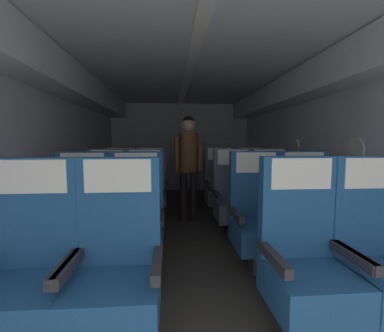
{
  "coord_description": "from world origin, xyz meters",
  "views": [
    {
      "loc": [
        -0.26,
        0.06,
        1.24
      ],
      "look_at": [
        0.08,
        4.23,
        0.85
      ],
      "focal_mm": 24.95,
      "sensor_mm": 36.0,
      "label": 1
    }
  ],
  "objects_px": {
    "seat_b_left_window": "(81,224)",
    "seat_c_left_aisle": "(145,201)",
    "seat_a_right_window": "(306,263)",
    "seat_d_right_window": "(220,187)",
    "seat_c_right_window": "(234,199)",
    "seat_c_right_aisle": "(270,199)",
    "seat_a_left_window": "(28,275)",
    "seat_c_left_window": "(106,202)",
    "seat_a_left_aisle": "(117,272)",
    "seat_a_right_aisle": "(380,261)",
    "seat_b_right_window": "(258,220)",
    "flight_attendant": "(189,157)",
    "seat_b_right_aisle": "(307,219)",
    "seat_d_right_aisle": "(250,187)",
    "seat_d_left_window": "(120,189)",
    "seat_d_left_aisle": "(151,188)",
    "seat_b_left_aisle": "(136,223)"
  },
  "relations": [
    {
      "from": "seat_b_left_window",
      "to": "seat_c_left_aisle",
      "type": "bearing_deg",
      "value": 61.96
    },
    {
      "from": "seat_a_right_window",
      "to": "seat_d_right_window",
      "type": "relative_size",
      "value": 1.0
    },
    {
      "from": "seat_c_right_window",
      "to": "seat_c_right_aisle",
      "type": "bearing_deg",
      "value": -1.04
    },
    {
      "from": "seat_a_left_window",
      "to": "seat_c_left_window",
      "type": "height_order",
      "value": "same"
    },
    {
      "from": "seat_a_left_aisle",
      "to": "seat_c_left_aisle",
      "type": "relative_size",
      "value": 1.0
    },
    {
      "from": "seat_a_right_aisle",
      "to": "seat_b_right_window",
      "type": "height_order",
      "value": "same"
    },
    {
      "from": "flight_attendant",
      "to": "seat_a_right_aisle",
      "type": "bearing_deg",
      "value": -74.11
    },
    {
      "from": "seat_b_right_aisle",
      "to": "seat_c_right_window",
      "type": "distance_m",
      "value": 1.06
    },
    {
      "from": "seat_a_left_aisle",
      "to": "seat_d_right_aisle",
      "type": "xyz_separation_m",
      "value": [
        1.64,
        2.78,
        0.0
      ]
    },
    {
      "from": "seat_d_right_window",
      "to": "seat_a_left_window",
      "type": "bearing_deg",
      "value": -120.49
    },
    {
      "from": "seat_a_right_window",
      "to": "seat_c_left_window",
      "type": "xyz_separation_m",
      "value": [
        -1.65,
        1.85,
        0.0
      ]
    },
    {
      "from": "seat_d_left_window",
      "to": "seat_d_right_aisle",
      "type": "height_order",
      "value": "same"
    },
    {
      "from": "seat_c_right_aisle",
      "to": "seat_d_left_window",
      "type": "height_order",
      "value": "same"
    },
    {
      "from": "seat_d_left_window",
      "to": "flight_attendant",
      "type": "xyz_separation_m",
      "value": [
        1.09,
        -0.22,
        0.53
      ]
    },
    {
      "from": "seat_c_right_window",
      "to": "seat_d_right_aisle",
      "type": "xyz_separation_m",
      "value": [
        0.5,
        0.92,
        0.0
      ]
    },
    {
      "from": "seat_c_left_window",
      "to": "seat_b_right_aisle",
      "type": "bearing_deg",
      "value": -23.46
    },
    {
      "from": "seat_c_right_aisle",
      "to": "flight_attendant",
      "type": "height_order",
      "value": "flight_attendant"
    },
    {
      "from": "seat_b_right_window",
      "to": "seat_c_left_aisle",
      "type": "bearing_deg",
      "value": 141.72
    },
    {
      "from": "seat_a_right_window",
      "to": "seat_c_left_aisle",
      "type": "distance_m",
      "value": 2.19
    },
    {
      "from": "seat_b_right_window",
      "to": "seat_c_right_window",
      "type": "height_order",
      "value": "same"
    },
    {
      "from": "seat_a_right_aisle",
      "to": "seat_c_left_window",
      "type": "height_order",
      "value": "same"
    },
    {
      "from": "seat_c_left_aisle",
      "to": "seat_d_right_aisle",
      "type": "relative_size",
      "value": 1.0
    },
    {
      "from": "flight_attendant",
      "to": "seat_b_right_window",
      "type": "bearing_deg",
      "value": -77.14
    },
    {
      "from": "seat_a_left_window",
      "to": "seat_d_right_aisle",
      "type": "xyz_separation_m",
      "value": [
        2.14,
        2.78,
        0.0
      ]
    },
    {
      "from": "seat_a_left_window",
      "to": "seat_d_left_aisle",
      "type": "distance_m",
      "value": 2.85
    },
    {
      "from": "seat_b_left_window",
      "to": "seat_a_left_aisle",
      "type": "bearing_deg",
      "value": -61.87
    },
    {
      "from": "seat_d_left_aisle",
      "to": "seat_d_left_window",
      "type": "bearing_deg",
      "value": -178.24
    },
    {
      "from": "seat_a_left_aisle",
      "to": "seat_b_right_aisle",
      "type": "bearing_deg",
      "value": 29.48
    },
    {
      "from": "seat_a_left_window",
      "to": "seat_b_left_window",
      "type": "relative_size",
      "value": 1.0
    },
    {
      "from": "seat_c_right_window",
      "to": "seat_d_left_aisle",
      "type": "relative_size",
      "value": 1.0
    },
    {
      "from": "seat_b_left_aisle",
      "to": "seat_a_right_window",
      "type": "bearing_deg",
      "value": -38.3
    },
    {
      "from": "seat_b_left_window",
      "to": "flight_attendant",
      "type": "xyz_separation_m",
      "value": [
        1.1,
        1.63,
        0.53
      ]
    },
    {
      "from": "seat_c_left_window",
      "to": "seat_d_right_aisle",
      "type": "xyz_separation_m",
      "value": [
        2.13,
        0.92,
        0.0
      ]
    },
    {
      "from": "seat_c_left_window",
      "to": "seat_d_left_aisle",
      "type": "xyz_separation_m",
      "value": [
        0.49,
        0.95,
        0.0
      ]
    },
    {
      "from": "seat_c_left_window",
      "to": "seat_c_right_window",
      "type": "relative_size",
      "value": 1.0
    },
    {
      "from": "seat_d_left_window",
      "to": "seat_d_right_aisle",
      "type": "bearing_deg",
      "value": -0.34
    },
    {
      "from": "seat_b_right_window",
      "to": "seat_d_right_aisle",
      "type": "height_order",
      "value": "same"
    },
    {
      "from": "seat_b_left_aisle",
      "to": "seat_d_left_window",
      "type": "bearing_deg",
      "value": 104.7
    },
    {
      "from": "seat_a_left_window",
      "to": "seat_b_right_window",
      "type": "distance_m",
      "value": 1.9
    },
    {
      "from": "seat_b_left_aisle",
      "to": "seat_b_right_aisle",
      "type": "xyz_separation_m",
      "value": [
        1.66,
        0.01,
        0.0
      ]
    },
    {
      "from": "seat_b_right_window",
      "to": "seat_c_right_window",
      "type": "relative_size",
      "value": 1.0
    },
    {
      "from": "seat_c_left_window",
      "to": "seat_d_left_window",
      "type": "relative_size",
      "value": 1.0
    },
    {
      "from": "seat_c_right_window",
      "to": "seat_c_left_window",
      "type": "bearing_deg",
      "value": -179.99
    },
    {
      "from": "seat_b_right_aisle",
      "to": "seat_d_left_aisle",
      "type": "height_order",
      "value": "same"
    },
    {
      "from": "seat_a_left_window",
      "to": "seat_a_right_aisle",
      "type": "bearing_deg",
      "value": -0.07
    },
    {
      "from": "seat_a_right_window",
      "to": "flight_attendant",
      "type": "xyz_separation_m",
      "value": [
        -0.56,
        2.56,
        0.53
      ]
    },
    {
      "from": "seat_a_right_window",
      "to": "seat_c_left_aisle",
      "type": "xyz_separation_m",
      "value": [
        -1.17,
        1.86,
        0.0
      ]
    },
    {
      "from": "seat_d_right_aisle",
      "to": "seat_d_right_window",
      "type": "relative_size",
      "value": 1.0
    },
    {
      "from": "seat_c_right_window",
      "to": "seat_d_left_aisle",
      "type": "distance_m",
      "value": 1.49
    },
    {
      "from": "seat_c_right_aisle",
      "to": "seat_a_right_aisle",
      "type": "bearing_deg",
      "value": -89.89
    }
  ]
}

